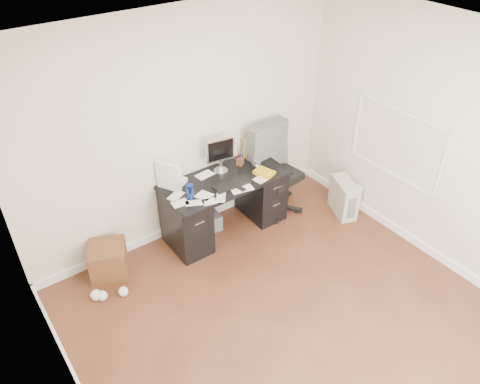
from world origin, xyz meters
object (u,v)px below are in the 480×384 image
at_px(office_chair, 277,171).
at_px(wicker_basket, 109,260).
at_px(pc_tower, 344,197).
at_px(keyboard, 232,184).
at_px(desk, 225,203).
at_px(lcd_monitor, 220,155).

height_order(office_chair, wicker_basket, office_chair).
height_order(pc_tower, wicker_basket, pc_tower).
xyz_separation_m(keyboard, office_chair, (0.78, 0.13, -0.18)).
distance_m(desk, office_chair, 0.80).
bearing_deg(keyboard, pc_tower, -15.05).
xyz_separation_m(keyboard, wicker_basket, (-1.49, 0.27, -0.57)).
relative_size(lcd_monitor, wicker_basket, 1.16).
bearing_deg(pc_tower, lcd_monitor, 172.25).
xyz_separation_m(lcd_monitor, pc_tower, (1.38, -0.78, -0.74)).
relative_size(keyboard, pc_tower, 0.97).
relative_size(lcd_monitor, pc_tower, 0.96).
bearing_deg(wicker_basket, pc_tower, -13.77).
bearing_deg(wicker_basket, lcd_monitor, 2.25).
bearing_deg(office_chair, desk, 170.46).
bearing_deg(lcd_monitor, office_chair, -5.54).
relative_size(desk, wicker_basket, 3.87).
bearing_deg(lcd_monitor, keyboard, -90.06).
height_order(desk, pc_tower, desk).
bearing_deg(lcd_monitor, pc_tower, -19.53).
distance_m(desk, wicker_basket, 1.51).
bearing_deg(wicker_basket, office_chair, -3.48).
distance_m(desk, lcd_monitor, 0.60).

